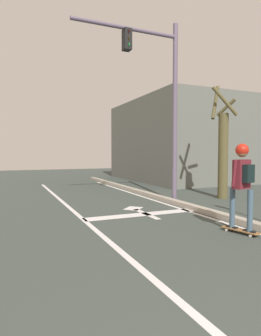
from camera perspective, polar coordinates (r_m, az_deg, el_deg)
lane_line_center at (r=6.03m, az=-6.00°, el=-12.82°), size 0.12×20.00×0.01m
lane_line_curbside at (r=7.45m, az=16.77°, el=-9.86°), size 0.12×20.00×0.01m
stop_bar at (r=7.81m, az=2.11°, el=-9.15°), size 3.13×0.40×0.01m
lane_arrow_stem at (r=7.89m, az=3.10°, el=-9.03°), size 0.16×1.40×0.01m
lane_arrow_head at (r=8.64m, az=0.56°, el=-7.96°), size 0.71×0.71×0.01m
curb_strip at (r=7.60m, az=18.24°, el=-9.12°), size 0.24×24.00×0.14m
skateboard at (r=6.44m, az=20.90°, el=-11.41°), size 0.38×0.82×0.08m
skater at (r=6.25m, az=21.21°, el=-1.25°), size 0.47×0.64×1.76m
traffic_signal_mast at (r=9.82m, az=5.35°, el=16.05°), size 3.58×0.34×5.93m
roadside_tree at (r=10.91m, az=17.76°, el=3.46°), size 1.07×1.07×4.13m
building_block at (r=20.00m, az=17.38°, el=4.91°), size 12.38×8.17×4.73m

